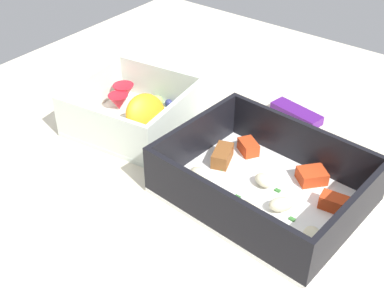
# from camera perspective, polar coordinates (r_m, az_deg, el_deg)

# --- Properties ---
(table_surface) EXTENTS (0.80, 0.80, 0.02)m
(table_surface) POSITION_cam_1_polar(r_m,az_deg,el_deg) (0.59, 1.74, -2.47)
(table_surface) COLOR beige
(table_surface) RESTS_ON ground
(pasta_container) EXTENTS (0.21, 0.17, 0.06)m
(pasta_container) POSITION_cam_1_polar(r_m,az_deg,el_deg) (0.53, 8.15, -4.60)
(pasta_container) COLOR white
(pasta_container) RESTS_ON table_surface
(fruit_bowl) EXTENTS (0.15, 0.15, 0.06)m
(fruit_bowl) POSITION_cam_1_polar(r_m,az_deg,el_deg) (0.64, -6.71, 3.66)
(fruit_bowl) COLOR silver
(fruit_bowl) RESTS_ON table_surface
(candy_bar) EXTENTS (0.07, 0.04, 0.01)m
(candy_bar) POSITION_cam_1_polar(r_m,az_deg,el_deg) (0.67, 11.75, 3.42)
(candy_bar) COLOR #51197A
(candy_bar) RESTS_ON table_surface
(paper_cup_liner) EXTENTS (0.04, 0.04, 0.02)m
(paper_cup_liner) POSITION_cam_1_polar(r_m,az_deg,el_deg) (0.71, -13.07, 5.26)
(paper_cup_liner) COLOR white
(paper_cup_liner) RESTS_ON table_surface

